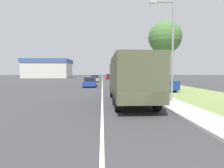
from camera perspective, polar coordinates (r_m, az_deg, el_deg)
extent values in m
plane|color=#38383A|center=(38.50, -3.17, 0.79)|extent=(180.00, 180.00, 0.00)
cube|color=silver|center=(38.50, -3.17, 0.80)|extent=(0.12, 120.00, 0.00)
cube|color=beige|center=(38.75, 3.50, 0.90)|extent=(1.80, 120.00, 0.12)
cube|color=olive|center=(39.51, 9.85, 0.84)|extent=(7.00, 120.00, 0.02)
cube|color=#545B3D|center=(14.74, 4.11, 2.21)|extent=(2.42, 2.24, 2.19)
cube|color=#4C5138|center=(10.79, 6.79, 2.46)|extent=(2.42, 5.75, 2.53)
cube|color=#545B3D|center=(8.11, 10.19, -4.53)|extent=(2.30, 0.10, 0.60)
cube|color=red|center=(7.90, 3.81, -3.23)|extent=(0.12, 0.06, 0.12)
cube|color=red|center=(8.32, 16.35, -3.02)|extent=(0.12, 0.06, 0.12)
cylinder|color=black|center=(14.61, 0.01, -2.20)|extent=(0.30, 1.08, 1.08)
cylinder|color=black|center=(14.88, 8.20, -2.13)|extent=(0.30, 1.08, 1.08)
cylinder|color=black|center=(9.36, 1.81, -5.68)|extent=(0.30, 1.08, 1.08)
cylinder|color=black|center=(9.77, 14.37, -5.39)|extent=(0.30, 1.08, 1.08)
cylinder|color=black|center=(11.05, 1.04, -4.19)|extent=(0.30, 1.08, 1.08)
cylinder|color=black|center=(11.41, 11.76, -4.02)|extent=(0.30, 1.08, 1.08)
cube|color=navy|center=(25.53, -7.16, 0.22)|extent=(1.78, 4.55, 0.57)
cube|color=black|center=(25.59, -7.16, 1.55)|extent=(1.56, 2.05, 0.61)
cylinder|color=black|center=(27.05, -8.61, 0.11)|extent=(0.20, 0.64, 0.64)
cylinder|color=black|center=(26.94, -5.27, 0.12)|extent=(0.20, 0.64, 0.64)
cylinder|color=black|center=(24.16, -9.27, -0.35)|extent=(0.20, 0.64, 0.64)
cylinder|color=black|center=(24.04, -5.53, -0.34)|extent=(0.20, 0.64, 0.64)
cube|color=tan|center=(38.48, -5.53, 1.50)|extent=(1.77, 4.25, 0.62)
cube|color=black|center=(38.55, -5.53, 2.45)|extent=(1.56, 1.91, 0.65)
cylinder|color=black|center=(39.89, -6.57, 1.34)|extent=(0.20, 0.64, 0.64)
cylinder|color=black|center=(39.82, -4.31, 1.35)|extent=(0.20, 0.64, 0.64)
cylinder|color=black|center=(37.17, -6.82, 1.16)|extent=(0.20, 0.64, 0.64)
cylinder|color=black|center=(37.11, -4.40, 1.17)|extent=(0.20, 0.64, 0.64)
cube|color=maroon|center=(51.83, -0.83, 2.14)|extent=(1.88, 4.46, 0.61)
cube|color=black|center=(51.91, -0.83, 2.83)|extent=(1.66, 2.01, 0.64)
cylinder|color=black|center=(53.24, -1.79, 2.01)|extent=(0.20, 0.64, 0.64)
cylinder|color=black|center=(53.30, 0.01, 2.01)|extent=(0.20, 0.64, 0.64)
cylinder|color=black|center=(50.38, -1.72, 1.90)|extent=(0.20, 0.64, 0.64)
cylinder|color=black|center=(50.45, 0.19, 1.91)|extent=(0.20, 0.64, 0.64)
cube|color=tan|center=(66.02, -1.27, 2.51)|extent=(1.86, 4.49, 0.58)
cube|color=black|center=(66.10, -1.27, 3.03)|extent=(1.63, 2.02, 0.62)
cylinder|color=black|center=(67.44, -2.01, 2.41)|extent=(0.20, 0.64, 0.64)
cylinder|color=black|center=(67.49, -0.60, 2.42)|extent=(0.20, 0.64, 0.64)
cylinder|color=black|center=(64.57, -1.96, 2.35)|extent=(0.20, 0.64, 0.64)
cylinder|color=black|center=(64.62, -0.49, 2.35)|extent=(0.20, 0.64, 0.64)
cube|color=navy|center=(20.87, 15.84, -0.15)|extent=(1.97, 5.42, 0.85)
cube|color=black|center=(22.32, 14.57, 2.16)|extent=(1.81, 2.28, 0.73)
cube|color=navy|center=(19.77, 16.94, 1.02)|extent=(1.97, 3.14, 0.12)
cylinder|color=black|center=(22.34, 12.24, -0.53)|extent=(0.24, 0.76, 0.76)
cylinder|color=black|center=(22.86, 16.43, -0.50)|extent=(0.24, 0.76, 0.76)
cylinder|color=black|center=(18.93, 15.11, -1.36)|extent=(0.24, 0.76, 0.76)
cylinder|color=black|center=(19.54, 19.93, -1.30)|extent=(0.24, 0.76, 0.76)
cylinder|color=gray|center=(12.63, 19.17, 10.05)|extent=(0.14, 0.14, 6.75)
cylinder|color=gray|center=(13.15, 16.42, 24.34)|extent=(1.40, 0.11, 0.11)
cube|color=#B2B2AD|center=(12.94, 13.21, 24.60)|extent=(0.44, 0.24, 0.16)
cylinder|color=#4C3D2D|center=(21.41, 16.70, 4.96)|extent=(0.25, 0.25, 5.05)
sphere|color=#477038|center=(21.77, 16.89, 14.38)|extent=(3.78, 3.78, 3.78)
cube|color=beige|center=(68.65, -19.99, 4.18)|extent=(15.31, 11.89, 5.37)
cube|color=#385693|center=(68.76, -20.05, 6.98)|extent=(15.93, 12.36, 1.34)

